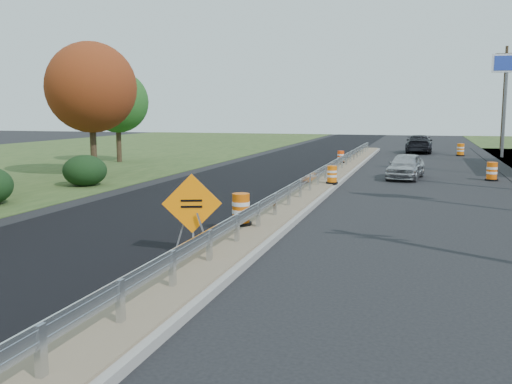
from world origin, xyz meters
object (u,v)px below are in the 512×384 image
(barrel_median_mid, at_px, (332,175))
(car_dark_far, at_px, (419,144))
(barrel_shoulder_near, at_px, (492,172))
(barrel_median_far, at_px, (341,157))
(caution_sign, at_px, (192,235))
(barrel_median_near, at_px, (241,210))
(car_silver, at_px, (406,166))
(barrel_shoulder_far, at_px, (461,150))

(barrel_median_mid, height_order, car_dark_far, car_dark_far)
(barrel_median_mid, height_order, barrel_shoulder_near, barrel_median_mid)
(barrel_median_far, bearing_deg, car_dark_far, 71.09)
(caution_sign, distance_m, barrel_median_near, 2.93)
(barrel_median_mid, xyz_separation_m, barrel_median_far, (-1.10, 10.77, -0.02))
(car_silver, bearing_deg, barrel_shoulder_far, 85.26)
(barrel_median_far, height_order, barrel_shoulder_far, barrel_median_far)
(barrel_median_far, height_order, car_silver, car_silver)
(caution_sign, distance_m, barrel_shoulder_far, 36.61)
(barrel_median_mid, bearing_deg, barrel_shoulder_near, 35.24)
(barrel_shoulder_near, distance_m, car_silver, 4.36)
(caution_sign, bearing_deg, car_silver, 55.90)
(barrel_shoulder_near, bearing_deg, caution_sign, -115.61)
(barrel_median_far, relative_size, barrel_shoulder_near, 0.81)
(caution_sign, height_order, barrel_shoulder_near, caution_sign)
(barrel_shoulder_near, distance_m, barrel_shoulder_far, 16.93)
(car_silver, height_order, car_dark_far, car_dark_far)
(barrel_median_far, bearing_deg, barrel_shoulder_far, 54.92)
(barrel_median_far, xyz_separation_m, barrel_shoulder_far, (8.05, 11.46, -0.13))
(car_silver, bearing_deg, barrel_median_near, -98.02)
(barrel_median_near, distance_m, car_dark_far, 35.62)
(car_silver, bearing_deg, barrel_median_far, 133.74)
(barrel_shoulder_near, bearing_deg, barrel_median_far, 147.69)
(caution_sign, bearing_deg, barrel_median_near, 63.22)
(barrel_shoulder_far, bearing_deg, car_silver, -102.25)
(car_silver, bearing_deg, caution_sign, -96.69)
(car_dark_far, bearing_deg, barrel_median_far, 71.90)
(barrel_shoulder_near, relative_size, barrel_shoulder_far, 0.97)
(barrel_median_far, bearing_deg, barrel_shoulder_near, -32.31)
(car_silver, bearing_deg, car_dark_far, 96.03)
(barrel_shoulder_far, bearing_deg, barrel_median_mid, -107.36)
(barrel_median_near, relative_size, barrel_shoulder_near, 0.98)
(barrel_median_near, relative_size, barrel_shoulder_far, 0.96)
(barrel_median_far, relative_size, car_dark_far, 0.15)
(barrel_median_far, distance_m, barrel_shoulder_near, 10.20)
(caution_sign, xyz_separation_m, barrel_shoulder_far, (8.40, 35.64, -0.05))
(barrel_median_far, xyz_separation_m, barrel_shoulder_near, (8.62, -5.45, -0.14))
(barrel_median_mid, xyz_separation_m, car_silver, (3.19, 4.92, 0.06))
(caution_sign, distance_m, barrel_median_far, 24.18)
(barrel_median_mid, height_order, car_silver, car_silver)
(barrel_median_mid, bearing_deg, barrel_median_far, 95.83)
(barrel_median_near, height_order, barrel_shoulder_near, barrel_median_near)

